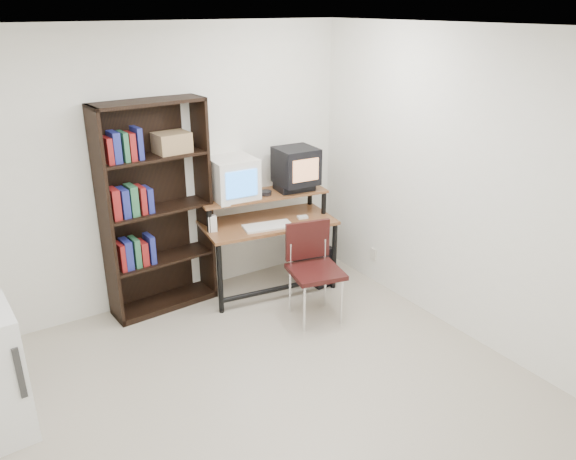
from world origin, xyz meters
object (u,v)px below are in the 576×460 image
crt_monitor (232,178)px  school_chair (313,261)px  pc_tower (313,262)px  computer_desk (267,224)px  bookshelf (155,207)px  crt_tv (296,166)px

crt_monitor → school_chair: (0.34, -0.88, -0.62)m
school_chair → pc_tower: bearing=66.2°
computer_desk → bookshelf: (-1.05, 0.24, 0.31)m
crt_tv → computer_desk: bearing=-171.1°
pc_tower → computer_desk: bearing=161.8°
crt_monitor → bookshelf: bookshelf is taller
school_chair → crt_monitor: bearing=123.3°
computer_desk → school_chair: (0.06, -0.71, -0.14)m
pc_tower → school_chair: (-0.42, -0.58, 0.34)m
pc_tower → school_chair: school_chair is taller
pc_tower → bookshelf: size_ratio=0.23×
crt_monitor → crt_tv: 0.66m
computer_desk → crt_monitor: 0.58m
crt_monitor → pc_tower: size_ratio=1.01×
bookshelf → crt_tv: bearing=-12.1°
computer_desk → school_chair: bearing=-77.1°
pc_tower → bookshelf: bearing=163.4°
bookshelf → computer_desk: bearing=-16.7°
pc_tower → bookshelf: bookshelf is taller
crt_tv → school_chair: size_ratio=0.45×
crt_tv → bookshelf: (-1.42, 0.20, -0.23)m
bookshelf → crt_monitor: bearing=-8.8°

